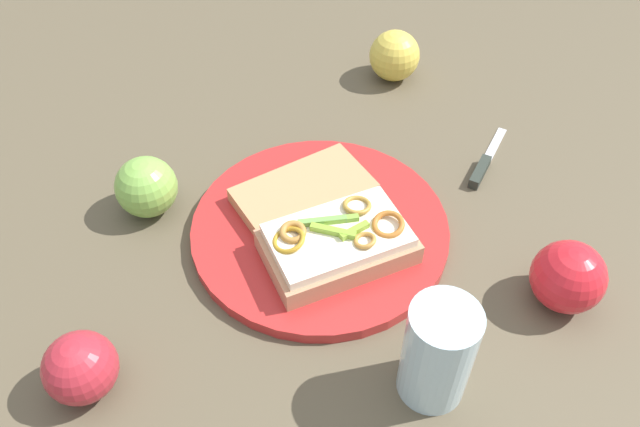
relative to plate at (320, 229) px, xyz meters
The scene contains 10 objects.
ground_plane 0.01m from the plate, ahead, with size 2.00×2.00×0.00m, color brown.
plate is the anchor object (origin of this frame).
sandwich 0.06m from the plate, 164.84° to the left, with size 0.14×0.19×0.05m.
bread_slice_side 0.05m from the plate, 15.22° to the right, with size 0.17×0.09×0.02m, color tan.
apple_0 0.29m from the plate, 149.12° to the right, with size 0.08×0.08×0.08m, color red.
apple_1 0.35m from the plate, 58.35° to the right, with size 0.08×0.08×0.08m, color gold.
apple_2 0.31m from the plate, 92.20° to the left, with size 0.07×0.07×0.07m, color #B02531.
apple_3 0.22m from the plate, 39.58° to the left, with size 0.08×0.08×0.08m, color #7CB248.
drinking_glass 0.24m from the plate, 169.51° to the left, with size 0.07×0.07×0.12m, color silver.
knife 0.25m from the plate, 100.98° to the right, with size 0.07×0.13×0.01m.
Camera 1 is at (-0.40, 0.33, 0.59)m, focal length 35.94 mm.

